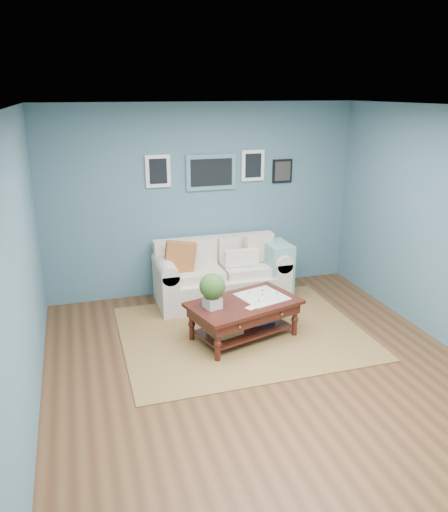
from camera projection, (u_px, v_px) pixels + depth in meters
name	position (u px, v px, depth m)	size (l,w,h in m)	color
room_shell	(267.00, 250.00, 4.89)	(5.00, 5.02, 2.70)	brown
area_rug	(242.00, 332.00, 6.15)	(2.91, 2.32, 0.01)	brown
loveseat	(226.00, 273.00, 7.03)	(1.86, 0.84, 0.96)	beige
coffee_table	(239.00, 309.00, 5.87)	(1.43, 1.07, 0.89)	black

